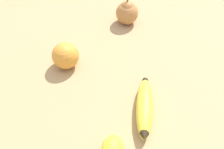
# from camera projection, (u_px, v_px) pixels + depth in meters

# --- Properties ---
(ground_plane) EXTENTS (3.00, 3.00, 0.00)m
(ground_plane) POSITION_uv_depth(u_px,v_px,m) (107.00, 70.00, 0.81)
(ground_plane) COLOR tan
(banana) EXTENTS (0.16, 0.17, 0.04)m
(banana) POSITION_uv_depth(u_px,v_px,m) (145.00, 107.00, 0.69)
(banana) COLOR yellow
(banana) RESTS_ON ground_plane
(orange) EXTENTS (0.08, 0.08, 0.08)m
(orange) POSITION_uv_depth(u_px,v_px,m) (66.00, 56.00, 0.80)
(orange) COLOR orange
(orange) RESTS_ON ground_plane
(pear) EXTENTS (0.08, 0.08, 0.10)m
(pear) POSITION_uv_depth(u_px,v_px,m) (127.00, 12.00, 0.95)
(pear) COLOR #B2753D
(pear) RESTS_ON ground_plane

